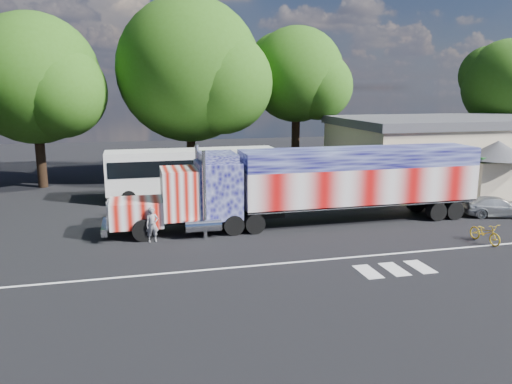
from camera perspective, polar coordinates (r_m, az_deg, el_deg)
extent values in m
plane|color=black|center=(24.47, 1.70, -5.76)|extent=(100.00, 100.00, 0.00)
cube|color=silver|center=(21.74, 3.85, -8.06)|extent=(30.00, 0.15, 0.01)
cube|color=silver|center=(21.19, 12.68, -8.87)|extent=(0.70, 1.60, 0.01)
cube|color=silver|center=(21.74, 15.54, -8.49)|extent=(0.70, 1.60, 0.01)
cube|color=silver|center=(22.33, 18.26, -8.11)|extent=(0.70, 1.60, 0.01)
cube|color=black|center=(26.32, -6.46, -2.98)|extent=(9.02, 1.00, 0.30)
cube|color=#DB817B|center=(25.99, -13.51, -2.28)|extent=(2.61, 2.20, 1.30)
cube|color=silver|center=(26.03, -16.49, -2.42)|extent=(0.12, 1.90, 1.16)
cube|color=silver|center=(26.20, -16.85, -3.83)|extent=(0.30, 2.51, 0.36)
cube|color=#DB817B|center=(25.89, -8.73, -0.09)|extent=(1.80, 2.51, 2.51)
cube|color=black|center=(25.74, -10.65, 0.79)|extent=(0.06, 2.10, 0.90)
cube|color=#4C4E8E|center=(26.12, -4.36, 0.34)|extent=(2.20, 2.51, 2.91)
cube|color=#4C4E8E|center=(25.84, -4.41, 3.94)|extent=(1.80, 2.41, 0.50)
cylinder|color=silver|center=(27.28, -6.69, 0.78)|extent=(0.20, 0.20, 4.41)
cylinder|color=silver|center=(24.70, -5.90, -0.35)|extent=(0.20, 0.20, 4.41)
cylinder|color=silver|center=(27.58, -6.82, -2.40)|extent=(1.80, 0.66, 0.66)
cylinder|color=silver|center=(25.08, -6.06, -3.83)|extent=(1.80, 0.66, 0.66)
cylinder|color=black|center=(25.10, -12.72, -4.29)|extent=(1.10, 0.35, 1.10)
cylinder|color=black|center=(27.23, -12.84, -3.03)|extent=(1.10, 0.35, 1.10)
cylinder|color=black|center=(25.61, -2.57, -3.75)|extent=(1.04, 0.55, 1.04)
cylinder|color=black|center=(27.61, -3.44, -2.60)|extent=(1.04, 0.55, 1.04)
cylinder|color=black|center=(25.84, -0.17, -3.59)|extent=(1.04, 0.55, 1.04)
cylinder|color=black|center=(27.82, -1.20, -2.47)|extent=(1.04, 0.55, 1.04)
cube|color=black|center=(28.79, 11.62, -1.34)|extent=(13.03, 1.10, 0.30)
cube|color=#D87474|center=(28.55, 11.72, 0.91)|extent=(13.43, 2.61, 2.00)
cube|color=#44488B|center=(28.31, 11.84, 3.90)|extent=(13.43, 2.61, 1.00)
cube|color=silver|center=(28.76, 11.63, -1.05)|extent=(13.43, 2.61, 0.12)
cube|color=silver|center=(31.95, 22.73, 2.29)|extent=(0.04, 2.51, 2.91)
cylinder|color=black|center=(30.11, 19.88, -2.08)|extent=(1.04, 0.55, 1.04)
cylinder|color=black|center=(31.83, 17.80, -1.22)|extent=(1.04, 0.55, 1.04)
cylinder|color=black|center=(30.73, 21.60, -1.94)|extent=(1.04, 0.55, 1.04)
cylinder|color=black|center=(32.41, 19.46, -1.10)|extent=(1.04, 0.55, 1.04)
cube|color=silver|center=(34.15, -7.28, 2.06)|extent=(11.35, 2.46, 3.31)
cube|color=black|center=(34.05, -7.31, 3.08)|extent=(10.98, 2.52, 1.04)
cube|color=black|center=(34.38, -7.22, 0.04)|extent=(11.35, 2.46, 0.24)
cube|color=black|center=(33.96, -16.84, 1.84)|extent=(0.06, 2.18, 1.32)
cylinder|color=black|center=(33.00, -14.34, -0.65)|extent=(0.95, 0.28, 0.95)
cylinder|color=black|center=(35.31, -14.33, 0.16)|extent=(0.95, 0.28, 0.95)
cylinder|color=black|center=(33.67, -2.18, -0.04)|extent=(0.95, 0.28, 0.95)
cylinder|color=black|center=(35.94, -2.96, 0.71)|extent=(0.95, 0.28, 0.95)
cylinder|color=black|center=(33.85, -0.77, 0.03)|extent=(0.95, 0.28, 0.95)
cylinder|color=black|center=(36.11, -1.63, 0.78)|extent=(0.95, 0.28, 0.95)
cube|color=beige|center=(42.87, 24.13, 3.97)|extent=(22.00, 10.00, 4.60)
cube|color=#46464B|center=(42.64, 24.43, 7.43)|extent=(22.40, 10.40, 0.60)
cube|color=#1E5926|center=(34.17, 18.68, 2.80)|extent=(1.60, 0.08, 1.20)
cube|color=#1E5926|center=(36.47, 24.00, 2.94)|extent=(1.60, 0.08, 1.20)
cube|color=beige|center=(36.83, 25.62, 1.14)|extent=(3.00, 1.20, 2.60)
cube|color=#1E5926|center=(36.60, 25.84, 3.60)|extent=(3.40, 1.60, 0.25)
cone|color=#46464B|center=(36.54, 25.91, 4.37)|extent=(4.00, 4.00, 1.20)
imported|color=#ABAFB0|center=(32.40, 25.83, -1.53)|extent=(4.21, 2.64, 1.14)
imported|color=slate|center=(24.84, -11.78, -3.68)|extent=(0.66, 0.46, 1.72)
imported|color=gold|center=(26.70, 24.72, -4.24)|extent=(0.88, 1.98, 1.01)
cylinder|color=black|center=(52.00, 26.41, 5.84)|extent=(0.70, 0.70, 6.14)
sphere|color=#2A5A15|center=(51.82, 26.88, 10.89)|extent=(8.18, 8.18, 8.18)
sphere|color=#2A5A15|center=(52.01, 25.03, 12.02)|extent=(5.32, 5.32, 5.32)
cylinder|color=black|center=(43.26, 4.55, 6.49)|extent=(0.70, 0.70, 6.78)
sphere|color=#2A5A15|center=(43.09, 4.66, 13.24)|extent=(7.93, 7.93, 7.93)
sphere|color=#2A5A15|center=(42.49, 7.23, 11.90)|extent=(5.55, 5.55, 5.55)
sphere|color=#2A5A15|center=(43.90, 2.65, 14.50)|extent=(5.15, 5.15, 5.15)
cylinder|color=black|center=(40.35, -7.45, 6.20)|extent=(0.70, 0.70, 7.01)
sphere|color=#2A5A15|center=(40.19, -7.66, 13.68)|extent=(11.15, 11.15, 11.15)
sphere|color=#2A5A15|center=(38.83, -3.99, 12.34)|extent=(7.80, 7.80, 7.80)
sphere|color=#2A5A15|center=(41.75, -10.32, 14.90)|extent=(7.25, 7.25, 7.25)
cylinder|color=black|center=(40.74, -23.48, 4.97)|extent=(0.70, 0.70, 6.43)
sphere|color=#2A5A15|center=(40.53, -24.05, 11.74)|extent=(9.46, 9.46, 9.46)
sphere|color=#2A5A15|center=(38.85, -21.50, 10.62)|extent=(6.62, 6.62, 6.62)
sphere|color=#2A5A15|center=(42.21, -25.77, 12.81)|extent=(6.15, 6.15, 6.15)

